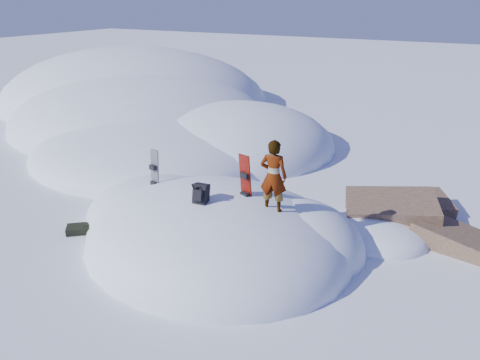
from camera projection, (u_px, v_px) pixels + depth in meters
The scene contains 9 objects.
ground at pixel (216, 246), 11.92m from camera, with size 120.00×120.00×0.00m, color white.
snow_mound at pixel (215, 240), 12.19m from camera, with size 8.00×6.00×3.00m.
snow_ridge at pixel (145, 116), 24.61m from camera, with size 21.50×18.50×6.40m.
rock_outcrop at pixel (391, 230), 12.69m from camera, with size 4.68×4.41×1.68m.
snowboard_red at pixel (246, 187), 11.23m from camera, with size 0.36×0.29×1.70m.
snowboard_dark at pixel (155, 177), 12.71m from camera, with size 0.31×0.23×1.58m.
backpack at pixel (201, 194), 10.81m from camera, with size 0.37×0.41×0.55m.
gear_pile at pixel (81, 228), 12.55m from camera, with size 0.88×0.76×0.23m.
person at pixel (273, 176), 10.55m from camera, with size 0.63×0.41×1.72m, color slate.
Camera 1 is at (5.57, -8.87, 5.96)m, focal length 35.00 mm.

